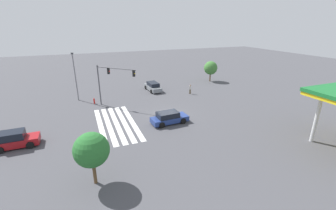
# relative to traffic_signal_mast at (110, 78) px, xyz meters

# --- Properties ---
(ground_plane) EXTENTS (146.95, 146.95, 0.00)m
(ground_plane) POSITION_rel_traffic_signal_mast_xyz_m (6.42, 6.42, -4.36)
(ground_plane) COLOR #47474C
(crosswalk_markings) EXTENTS (11.29, 4.40, 0.01)m
(crosswalk_markings) POSITION_rel_traffic_signal_mast_xyz_m (6.42, -0.44, -4.35)
(crosswalk_markings) COLOR silver
(crosswalk_markings) RESTS_ON ground_plane
(traffic_signal_mast) EXTENTS (4.66, 4.66, 6.02)m
(traffic_signal_mast) POSITION_rel_traffic_signal_mast_xyz_m (0.00, 0.00, 0.00)
(traffic_signal_mast) COLOR #47474C
(traffic_signal_mast) RESTS_ON ground_plane
(car_0) EXTENTS (2.06, 4.13, 1.68)m
(car_0) POSITION_rel_traffic_signal_mast_xyz_m (8.29, -10.69, -3.58)
(car_0) COLOR maroon
(car_0) RESTS_ON ground_plane
(car_1) EXTENTS (4.84, 2.20, 1.58)m
(car_1) POSITION_rel_traffic_signal_mast_xyz_m (-5.58, 8.26, -3.60)
(car_1) COLOR gray
(car_1) RESTS_ON ground_plane
(car_2) EXTENTS (2.29, 4.69, 1.47)m
(car_2) POSITION_rel_traffic_signal_mast_xyz_m (8.69, 5.65, -3.65)
(car_2) COLOR navy
(car_2) RESTS_ON ground_plane
(pedestrian) EXTENTS (0.41, 0.41, 1.67)m
(pedestrian) POSITION_rel_traffic_signal_mast_xyz_m (-1.30, 13.68, -3.43)
(pedestrian) COLOR brown
(pedestrian) RESTS_ON ground_plane
(street_light_pole_a) EXTENTS (0.80, 0.36, 7.52)m
(street_light_pole_a) POSITION_rel_traffic_signal_mast_xyz_m (-4.84, -4.56, 0.19)
(street_light_pole_a) COLOR slate
(street_light_pole_a) RESTS_ON ground_plane
(tree_corner_a) EXTENTS (2.65, 2.65, 4.26)m
(tree_corner_a) POSITION_rel_traffic_signal_mast_xyz_m (16.87, -3.81, -1.44)
(tree_corner_a) COLOR brown
(tree_corner_a) RESTS_ON ground_plane
(tree_corner_b) EXTENTS (2.80, 2.80, 4.23)m
(tree_corner_b) POSITION_rel_traffic_signal_mast_xyz_m (-7.90, 21.80, -1.53)
(tree_corner_b) COLOR brown
(tree_corner_b) RESTS_ON ground_plane
(fire_hydrant) EXTENTS (0.22, 0.22, 0.86)m
(fire_hydrant) POSITION_rel_traffic_signal_mast_xyz_m (-2.22, -2.35, -3.93)
(fire_hydrant) COLOR red
(fire_hydrant) RESTS_ON ground_plane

